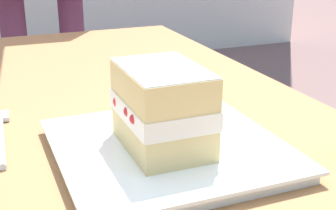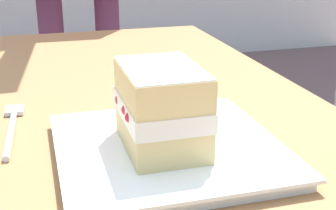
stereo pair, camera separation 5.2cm
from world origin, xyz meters
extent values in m
cylinder|color=olive|center=(-0.69, 0.34, 0.35)|extent=(0.07, 0.07, 0.70)
cube|color=olive|center=(0.00, 0.00, 0.72)|extent=(1.50, 0.81, 0.04)
cube|color=white|center=(-0.02, 0.13, 0.74)|extent=(0.23, 0.23, 0.01)
cube|color=white|center=(-0.02, 0.13, 0.75)|extent=(0.25, 0.25, 0.00)
cube|color=#E0C17A|center=(-0.02, 0.12, 0.77)|extent=(0.12, 0.08, 0.03)
cube|color=white|center=(-0.02, 0.12, 0.80)|extent=(0.12, 0.08, 0.02)
sphere|color=red|center=(-0.06, 0.08, 0.80)|extent=(0.02, 0.02, 0.02)
sphere|color=red|center=(-0.05, 0.15, 0.80)|extent=(0.01, 0.01, 0.01)
sphere|color=red|center=(0.01, 0.08, 0.80)|extent=(0.01, 0.01, 0.01)
sphere|color=red|center=(-0.01, 0.08, 0.80)|extent=(0.01, 0.01, 0.01)
cube|color=#E0C17A|center=(-0.02, 0.12, 0.82)|extent=(0.12, 0.08, 0.03)
cube|color=white|center=(-0.02, 0.12, 0.84)|extent=(0.11, 0.08, 0.00)
cylinder|color=silver|center=(-0.13, -0.04, 0.74)|extent=(0.14, 0.01, 0.01)
cube|color=silver|center=(-0.21, -0.04, 0.74)|extent=(0.03, 0.03, 0.01)
cylinder|color=#5D3049|center=(-1.06, 0.05, 0.42)|extent=(0.08, 0.08, 0.83)
cylinder|color=#5D3049|center=(-1.06, 0.23, 0.42)|extent=(0.08, 0.08, 0.83)
camera|label=1|loc=(0.43, -0.06, 0.98)|focal=51.52mm
camera|label=2|loc=(0.45, -0.01, 0.98)|focal=51.52mm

